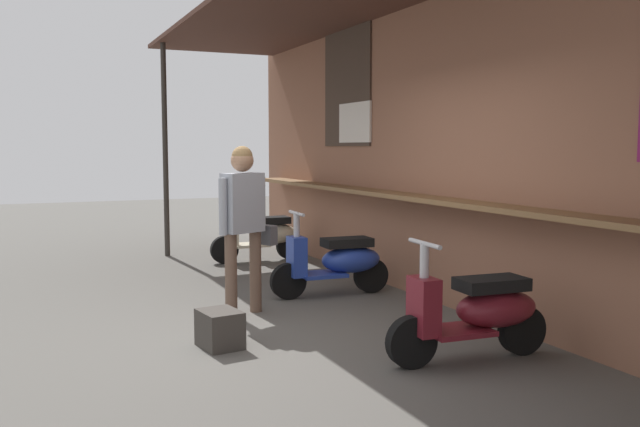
{
  "coord_description": "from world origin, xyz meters",
  "views": [
    {
      "loc": [
        5.53,
        -2.18,
        1.67
      ],
      "look_at": [
        -2.17,
        1.25,
        0.85
      ],
      "focal_mm": 38.17,
      "sensor_mm": 36.0,
      "label": 1
    }
  ],
  "objects_px": {
    "shopper_with_handbag": "(244,212)",
    "merchandise_crate": "(220,329)",
    "scooter_cream": "(263,235)",
    "scooter_blue": "(337,261)",
    "scooter_maroon": "(478,311)"
  },
  "relations": [
    {
      "from": "shopper_with_handbag",
      "to": "merchandise_crate",
      "type": "relative_size",
      "value": 4.43
    },
    {
      "from": "shopper_with_handbag",
      "to": "merchandise_crate",
      "type": "xyz_separation_m",
      "value": [
        1.02,
        -0.54,
        -0.87
      ]
    },
    {
      "from": "scooter_cream",
      "to": "merchandise_crate",
      "type": "height_order",
      "value": "scooter_cream"
    },
    {
      "from": "scooter_blue",
      "to": "shopper_with_handbag",
      "type": "relative_size",
      "value": 0.83
    },
    {
      "from": "scooter_cream",
      "to": "shopper_with_handbag",
      "type": "distance_m",
      "value": 3.25
    },
    {
      "from": "shopper_with_handbag",
      "to": "merchandise_crate",
      "type": "distance_m",
      "value": 1.44
    },
    {
      "from": "scooter_blue",
      "to": "scooter_maroon",
      "type": "xyz_separation_m",
      "value": [
        2.57,
        -0.0,
        0.0
      ]
    },
    {
      "from": "shopper_with_handbag",
      "to": "merchandise_crate",
      "type": "bearing_deg",
      "value": 129.5
    },
    {
      "from": "scooter_maroon",
      "to": "shopper_with_handbag",
      "type": "distance_m",
      "value": 2.57
    },
    {
      "from": "scooter_cream",
      "to": "scooter_maroon",
      "type": "bearing_deg",
      "value": 91.63
    },
    {
      "from": "scooter_blue",
      "to": "shopper_with_handbag",
      "type": "bearing_deg",
      "value": 21.91
    },
    {
      "from": "scooter_cream",
      "to": "merchandise_crate",
      "type": "xyz_separation_m",
      "value": [
        3.96,
        -1.76,
        -0.23
      ]
    },
    {
      "from": "scooter_cream",
      "to": "scooter_maroon",
      "type": "distance_m",
      "value": 5.12
    },
    {
      "from": "scooter_cream",
      "to": "shopper_with_handbag",
      "type": "bearing_deg",
      "value": 69.14
    },
    {
      "from": "scooter_maroon",
      "to": "shopper_with_handbag",
      "type": "relative_size",
      "value": 0.83
    }
  ]
}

